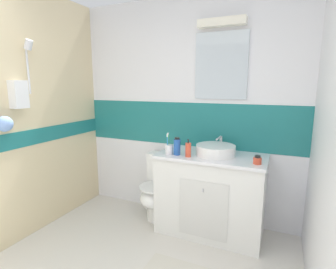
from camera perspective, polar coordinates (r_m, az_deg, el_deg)
The scene contains 9 objects.
wall_back_tiled at distance 3.04m, azimuth 4.20°, elevation 5.35°, with size 3.20×0.20×2.50m.
wall_left_shower_alcove at distance 2.89m, azimuth -31.94°, elevation 3.27°, with size 0.26×3.48×2.50m.
vanity_cabinet at distance 2.83m, azimuth 9.29°, elevation -12.67°, with size 1.09×0.58×0.85m.
sink_basin at distance 2.67m, azimuth 10.39°, elevation -3.28°, with size 0.39×0.44×0.16m.
toilet at distance 3.09m, azimuth -2.08°, elevation -11.90°, with size 0.37×0.50×0.77m.
toothbrush_cup at distance 2.66m, azimuth 0.21°, elevation -3.17°, with size 0.08×0.08×0.22m.
soap_dispenser at distance 2.57m, azimuth 4.45°, elevation -3.35°, with size 0.06×0.06×0.18m.
hair_gel_jar at distance 2.47m, azimuth 18.99°, elevation -5.34°, with size 0.07×0.07×0.08m.
mouthwash_bottle at distance 2.63m, azimuth 1.99°, elevation -2.64°, with size 0.07×0.07×0.18m.
Camera 1 is at (1.04, -0.40, 1.54)m, focal length 27.83 mm.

